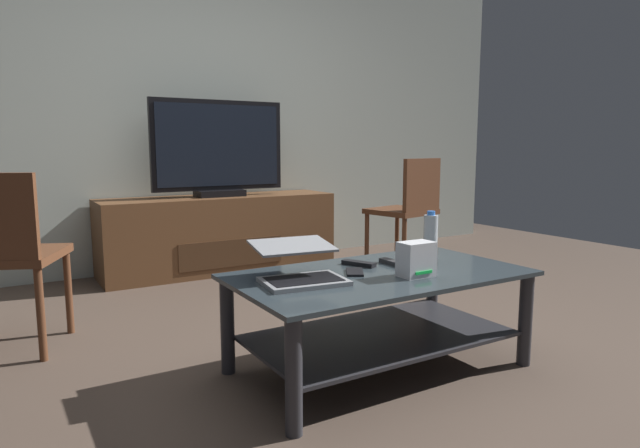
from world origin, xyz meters
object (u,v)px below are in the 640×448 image
(media_cabinet, at_px, (220,233))
(television, at_px, (219,150))
(laptop, at_px, (299,266))
(soundbar_remote, at_px, (393,263))
(tv_remote, at_px, (359,263))
(side_chair, at_px, (2,250))
(water_bottle_near, at_px, (430,237))
(router_box, at_px, (416,259))
(dining_chair, at_px, (409,206))
(cell_phone, at_px, (355,272))
(coffee_table, at_px, (379,303))

(media_cabinet, distance_m, television, 0.65)
(laptop, relative_size, soundbar_remote, 2.45)
(laptop, xyz_separation_m, tv_remote, (0.37, 0.11, -0.05))
(side_chair, xyz_separation_m, water_bottle_near, (1.77, -0.94, 0.05))
(side_chair, bearing_deg, router_box, -38.46)
(dining_chair, xyz_separation_m, cell_phone, (-1.49, -1.41, -0.07))
(media_cabinet, xyz_separation_m, laptop, (-0.47, -2.15, 0.20))
(television, xyz_separation_m, cell_phone, (-0.20, -2.14, -0.50))
(router_box, relative_size, water_bottle_near, 0.62)
(side_chair, xyz_separation_m, laptop, (1.02, -0.99, -0.01))
(television, xyz_separation_m, router_box, (-0.02, -2.31, -0.44))
(soundbar_remote, bearing_deg, cell_phone, -171.13)
(dining_chair, xyz_separation_m, water_bottle_near, (-1.01, -1.35, 0.03))
(media_cabinet, relative_size, television, 1.74)
(television, relative_size, router_box, 7.18)
(side_chair, relative_size, cell_phone, 6.13)
(router_box, bearing_deg, dining_chair, 50.61)
(coffee_table, height_order, cell_phone, cell_phone)
(cell_phone, height_order, tv_remote, tv_remote)
(water_bottle_near, bearing_deg, router_box, -141.27)
(coffee_table, relative_size, side_chair, 1.47)
(coffee_table, relative_size, cell_phone, 9.03)
(dining_chair, bearing_deg, laptop, -141.40)
(laptop, bearing_deg, soundbar_remote, 4.26)
(water_bottle_near, bearing_deg, coffee_table, -164.74)
(laptop, distance_m, soundbar_remote, 0.52)
(tv_remote, bearing_deg, television, 62.93)
(media_cabinet, height_order, dining_chair, dining_chair)
(water_bottle_near, bearing_deg, side_chair, 152.08)
(soundbar_remote, bearing_deg, media_cabinet, 90.00)
(media_cabinet, xyz_separation_m, water_bottle_near, (0.28, -2.10, 0.25))
(cell_phone, bearing_deg, water_bottle_near, 38.52)
(television, xyz_separation_m, dining_chair, (1.29, -0.73, -0.43))
(dining_chair, height_order, cell_phone, dining_chair)
(water_bottle_near, bearing_deg, television, 97.59)
(coffee_table, xyz_separation_m, side_chair, (-1.39, 1.04, 0.20))
(laptop, height_order, tv_remote, laptop)
(cell_phone, bearing_deg, laptop, -149.29)
(coffee_table, bearing_deg, tv_remote, 89.54)
(side_chair, xyz_separation_m, cell_phone, (1.29, -0.99, -0.06))
(router_box, bearing_deg, cell_phone, 136.37)
(soundbar_remote, bearing_deg, water_bottle_near, 1.96)
(coffee_table, bearing_deg, side_chair, 143.14)
(laptop, height_order, cell_phone, laptop)
(television, distance_m, side_chair, 1.93)
(water_bottle_near, bearing_deg, laptop, -176.09)
(water_bottle_near, distance_m, cell_phone, 0.49)
(coffee_table, distance_m, television, 2.28)
(coffee_table, xyz_separation_m, water_bottle_near, (0.38, 0.10, 0.24))
(media_cabinet, relative_size, tv_remote, 11.37)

